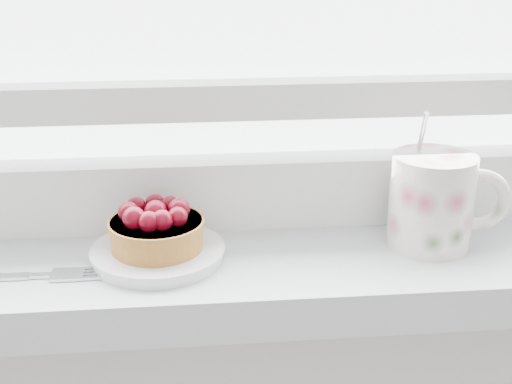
{
  "coord_description": "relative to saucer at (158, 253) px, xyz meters",
  "views": [
    {
      "loc": [
        -0.06,
        1.29,
        1.23
      ],
      "look_at": [
        0.0,
        1.88,
        1.01
      ],
      "focal_mm": 50.0,
      "sensor_mm": 36.0,
      "label": 1
    }
  ],
  "objects": [
    {
      "name": "saucer",
      "position": [
        0.0,
        0.0,
        0.0
      ],
      "size": [
        0.12,
        0.12,
        0.01
      ],
      "primitive_type": "cylinder",
      "color": "silver",
      "rests_on": "windowsill"
    },
    {
      "name": "raspberry_tart",
      "position": [
        -0.0,
        -0.0,
        0.03
      ],
      "size": [
        0.09,
        0.09,
        0.05
      ],
      "color": "#995D21",
      "rests_on": "saucer"
    },
    {
      "name": "floral_mug",
      "position": [
        0.26,
        0.01,
        0.04
      ],
      "size": [
        0.12,
        0.09,
        0.13
      ],
      "color": "silver",
      "rests_on": "windowsill"
    },
    {
      "name": "fork",
      "position": [
        -0.13,
        -0.03,
        -0.0
      ],
      "size": [
        0.19,
        0.02,
        0.0
      ],
      "color": "silver",
      "rests_on": "windowsill"
    }
  ]
}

